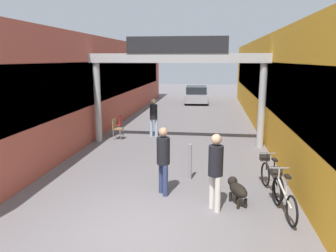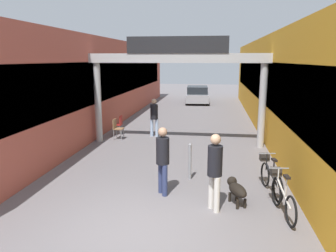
{
  "view_description": "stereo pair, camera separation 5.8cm",
  "coord_description": "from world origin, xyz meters",
  "px_view_note": "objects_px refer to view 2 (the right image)",
  "views": [
    {
      "loc": [
        1.45,
        -6.16,
        3.47
      ],
      "look_at": [
        0.0,
        4.31,
        1.3
      ],
      "focal_mm": 35.0,
      "sensor_mm": 36.0,
      "label": 1
    },
    {
      "loc": [
        1.51,
        -6.15,
        3.47
      ],
      "look_at": [
        0.0,
        4.31,
        1.3
      ],
      "focal_mm": 35.0,
      "sensor_mm": 36.0,
      "label": 2
    }
  ],
  "objects_px": {
    "pedestrian_with_dog": "(215,167)",
    "dog_on_leash": "(236,189)",
    "bollard_post_metal": "(190,161)",
    "parked_car_silver": "(197,95)",
    "bicycle_black_second": "(270,176)",
    "pedestrian_carrying_crate": "(154,115)",
    "cafe_chair_red_farther": "(119,123)",
    "cafe_chair_wood_nearer": "(117,127)",
    "bicycle_silver_nearest": "(282,195)",
    "pedestrian_companion": "(163,156)"
  },
  "relations": [
    {
      "from": "pedestrian_with_dog",
      "to": "dog_on_leash",
      "type": "height_order",
      "value": "pedestrian_with_dog"
    },
    {
      "from": "bollard_post_metal",
      "to": "parked_car_silver",
      "type": "bearing_deg",
      "value": 92.44
    },
    {
      "from": "bicycle_black_second",
      "to": "parked_car_silver",
      "type": "relative_size",
      "value": 0.41
    },
    {
      "from": "pedestrian_carrying_crate",
      "to": "cafe_chair_red_farther",
      "type": "distance_m",
      "value": 1.76
    },
    {
      "from": "bicycle_black_second",
      "to": "cafe_chair_red_farther",
      "type": "height_order",
      "value": "bicycle_black_second"
    },
    {
      "from": "pedestrian_carrying_crate",
      "to": "dog_on_leash",
      "type": "distance_m",
      "value": 7.47
    },
    {
      "from": "pedestrian_carrying_crate",
      "to": "cafe_chair_red_farther",
      "type": "xyz_separation_m",
      "value": [
        -1.7,
        0.14,
        -0.45
      ]
    },
    {
      "from": "bollard_post_metal",
      "to": "bicycle_black_second",
      "type": "bearing_deg",
      "value": -15.91
    },
    {
      "from": "bicycle_black_second",
      "to": "cafe_chair_wood_nearer",
      "type": "distance_m",
      "value": 7.64
    },
    {
      "from": "pedestrian_with_dog",
      "to": "cafe_chair_wood_nearer",
      "type": "bearing_deg",
      "value": 123.84
    },
    {
      "from": "pedestrian_with_dog",
      "to": "bollard_post_metal",
      "type": "relative_size",
      "value": 1.68
    },
    {
      "from": "bicycle_silver_nearest",
      "to": "cafe_chair_red_farther",
      "type": "distance_m",
      "value": 9.33
    },
    {
      "from": "bicycle_black_second",
      "to": "cafe_chair_red_farther",
      "type": "relative_size",
      "value": 1.88
    },
    {
      "from": "pedestrian_carrying_crate",
      "to": "cafe_chair_red_farther",
      "type": "height_order",
      "value": "pedestrian_carrying_crate"
    },
    {
      "from": "pedestrian_carrying_crate",
      "to": "parked_car_silver",
      "type": "bearing_deg",
      "value": 83.83
    },
    {
      "from": "pedestrian_carrying_crate",
      "to": "bollard_post_metal",
      "type": "xyz_separation_m",
      "value": [
        2.02,
        -5.2,
        -0.44
      ]
    },
    {
      "from": "pedestrian_companion",
      "to": "pedestrian_carrying_crate",
      "type": "height_order",
      "value": "pedestrian_companion"
    },
    {
      "from": "bicycle_silver_nearest",
      "to": "parked_car_silver",
      "type": "distance_m",
      "value": 19.21
    },
    {
      "from": "pedestrian_with_dog",
      "to": "pedestrian_carrying_crate",
      "type": "bearing_deg",
      "value": 111.05
    },
    {
      "from": "pedestrian_carrying_crate",
      "to": "cafe_chair_red_farther",
      "type": "bearing_deg",
      "value": 175.31
    },
    {
      "from": "dog_on_leash",
      "to": "bicycle_silver_nearest",
      "type": "relative_size",
      "value": 0.51
    },
    {
      "from": "bicycle_black_second",
      "to": "pedestrian_carrying_crate",
      "type": "bearing_deg",
      "value": 125.8
    },
    {
      "from": "pedestrian_companion",
      "to": "bicycle_black_second",
      "type": "height_order",
      "value": "pedestrian_companion"
    },
    {
      "from": "bollard_post_metal",
      "to": "bicycle_silver_nearest",
      "type": "bearing_deg",
      "value": -39.31
    },
    {
      "from": "bollard_post_metal",
      "to": "cafe_chair_red_farther",
      "type": "distance_m",
      "value": 6.5
    },
    {
      "from": "dog_on_leash",
      "to": "bicycle_black_second",
      "type": "bearing_deg",
      "value": 43.4
    },
    {
      "from": "bicycle_black_second",
      "to": "cafe_chair_wood_nearer",
      "type": "bearing_deg",
      "value": 138.48
    },
    {
      "from": "dog_on_leash",
      "to": "parked_car_silver",
      "type": "height_order",
      "value": "parked_car_silver"
    },
    {
      "from": "cafe_chair_wood_nearer",
      "to": "bicycle_silver_nearest",
      "type": "bearing_deg",
      "value": -47.32
    },
    {
      "from": "parked_car_silver",
      "to": "bicycle_black_second",
      "type": "bearing_deg",
      "value": -80.72
    },
    {
      "from": "pedestrian_with_dog",
      "to": "pedestrian_carrying_crate",
      "type": "xyz_separation_m",
      "value": [
        -2.74,
        7.11,
        -0.07
      ]
    },
    {
      "from": "bollard_post_metal",
      "to": "cafe_chair_red_farther",
      "type": "xyz_separation_m",
      "value": [
        -3.72,
        5.33,
        -0.01
      ]
    },
    {
      "from": "pedestrian_with_dog",
      "to": "bollard_post_metal",
      "type": "xyz_separation_m",
      "value": [
        -0.71,
        1.91,
        -0.5
      ]
    },
    {
      "from": "bollard_post_metal",
      "to": "cafe_chair_red_farther",
      "type": "relative_size",
      "value": 1.22
    },
    {
      "from": "pedestrian_with_dog",
      "to": "cafe_chair_wood_nearer",
      "type": "distance_m",
      "value": 7.67
    },
    {
      "from": "pedestrian_with_dog",
      "to": "bollard_post_metal",
      "type": "distance_m",
      "value": 2.1
    },
    {
      "from": "bicycle_silver_nearest",
      "to": "bollard_post_metal",
      "type": "bearing_deg",
      "value": 140.69
    },
    {
      "from": "cafe_chair_red_farther",
      "to": "parked_car_silver",
      "type": "distance_m",
      "value": 12.18
    },
    {
      "from": "pedestrian_carrying_crate",
      "to": "bollard_post_metal",
      "type": "distance_m",
      "value": 5.59
    },
    {
      "from": "pedestrian_companion",
      "to": "dog_on_leash",
      "type": "bearing_deg",
      "value": -9.52
    },
    {
      "from": "bicycle_black_second",
      "to": "cafe_chair_wood_nearer",
      "type": "relative_size",
      "value": 1.88
    },
    {
      "from": "pedestrian_companion",
      "to": "bicycle_silver_nearest",
      "type": "xyz_separation_m",
      "value": [
        2.85,
        -0.66,
        -0.59
      ]
    },
    {
      "from": "bicycle_silver_nearest",
      "to": "bicycle_black_second",
      "type": "xyz_separation_m",
      "value": [
        -0.07,
        1.22,
        0.0
      ]
    },
    {
      "from": "bollard_post_metal",
      "to": "pedestrian_carrying_crate",
      "type": "bearing_deg",
      "value": 111.27
    },
    {
      "from": "bicycle_silver_nearest",
      "to": "bollard_post_metal",
      "type": "xyz_separation_m",
      "value": [
        -2.24,
        1.84,
        0.11
      ]
    },
    {
      "from": "pedestrian_companion",
      "to": "bicycle_black_second",
      "type": "relative_size",
      "value": 1.07
    },
    {
      "from": "pedestrian_carrying_crate",
      "to": "parked_car_silver",
      "type": "xyz_separation_m",
      "value": [
        1.29,
        11.95,
        -0.35
      ]
    },
    {
      "from": "pedestrian_with_dog",
      "to": "pedestrian_companion",
      "type": "relative_size",
      "value": 1.02
    },
    {
      "from": "cafe_chair_red_farther",
      "to": "bicycle_black_second",
      "type": "bearing_deg",
      "value": -45.3
    },
    {
      "from": "pedestrian_companion",
      "to": "dog_on_leash",
      "type": "height_order",
      "value": "pedestrian_companion"
    }
  ]
}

